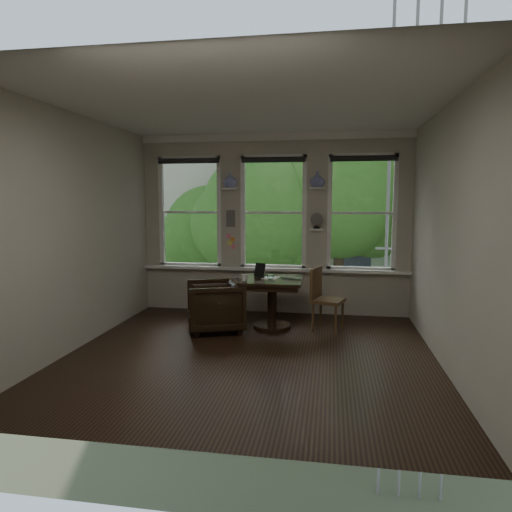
% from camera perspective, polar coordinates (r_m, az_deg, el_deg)
% --- Properties ---
extents(ground, '(4.50, 4.50, 0.00)m').
position_cam_1_polar(ground, '(5.81, -0.70, -12.17)').
color(ground, black).
rests_on(ground, ground).
extents(ceiling, '(4.50, 4.50, 0.00)m').
position_cam_1_polar(ceiling, '(5.60, -0.75, 18.26)').
color(ceiling, silver).
rests_on(ceiling, ground).
extents(wall_back, '(4.50, 0.00, 4.50)m').
position_cam_1_polar(wall_back, '(7.72, 2.21, 3.96)').
color(wall_back, '#B9B09E').
rests_on(wall_back, ground).
extents(wall_front, '(4.50, 0.00, 4.50)m').
position_cam_1_polar(wall_front, '(3.32, -7.53, -0.08)').
color(wall_front, '#B9B09E').
rests_on(wall_front, ground).
extents(wall_left, '(0.00, 4.50, 4.50)m').
position_cam_1_polar(wall_left, '(6.30, -21.34, 2.81)').
color(wall_left, '#B9B09E').
rests_on(wall_left, ground).
extents(wall_right, '(0.00, 4.50, 4.50)m').
position_cam_1_polar(wall_right, '(5.57, 22.73, 2.27)').
color(wall_right, '#B9B09E').
rests_on(wall_right, ground).
extents(window_left, '(1.10, 0.12, 1.90)m').
position_cam_1_polar(window_left, '(8.03, -8.16, 5.44)').
color(window_left, white).
rests_on(window_left, ground).
extents(window_center, '(1.10, 0.12, 1.90)m').
position_cam_1_polar(window_center, '(7.72, 2.22, 5.45)').
color(window_center, white).
rests_on(window_center, ground).
extents(window_right, '(1.10, 0.12, 1.90)m').
position_cam_1_polar(window_right, '(7.67, 13.07, 5.26)').
color(window_right, white).
rests_on(window_right, ground).
extents(shelf_left, '(0.26, 0.16, 0.03)m').
position_cam_1_polar(shelf_left, '(7.74, -3.25, 8.41)').
color(shelf_left, white).
rests_on(shelf_left, ground).
extents(shelf_right, '(0.26, 0.16, 0.03)m').
position_cam_1_polar(shelf_right, '(7.56, 7.65, 8.39)').
color(shelf_right, white).
rests_on(shelf_right, ground).
extents(intercom, '(0.14, 0.06, 0.28)m').
position_cam_1_polar(intercom, '(7.78, -3.18, 4.71)').
color(intercom, '#59544F').
rests_on(intercom, ground).
extents(sticky_notes, '(0.16, 0.01, 0.24)m').
position_cam_1_polar(sticky_notes, '(7.80, -3.15, 2.15)').
color(sticky_notes, pink).
rests_on(sticky_notes, ground).
extents(desk_fan, '(0.20, 0.20, 0.24)m').
position_cam_1_polar(desk_fan, '(7.55, 7.58, 4.06)').
color(desk_fan, '#59544F').
rests_on(desk_fan, ground).
extents(vase_left, '(0.24, 0.24, 0.25)m').
position_cam_1_polar(vase_left, '(7.75, -3.26, 9.43)').
color(vase_left, silver).
rests_on(vase_left, shelf_left).
extents(vase_right, '(0.24, 0.24, 0.25)m').
position_cam_1_polar(vase_right, '(7.57, 7.67, 9.44)').
color(vase_right, silver).
rests_on(vase_right, shelf_right).
extents(table, '(0.90, 0.90, 0.75)m').
position_cam_1_polar(table, '(6.84, 2.02, -5.95)').
color(table, black).
rests_on(table, ground).
extents(armchair_left, '(1.03, 1.01, 0.74)m').
position_cam_1_polar(armchair_left, '(6.74, -5.13, -6.24)').
color(armchair_left, black).
rests_on(armchair_left, ground).
extents(cushion_red, '(0.45, 0.45, 0.06)m').
position_cam_1_polar(cushion_red, '(6.72, -5.14, -5.56)').
color(cushion_red, maroon).
rests_on(cushion_red, armchair_left).
extents(side_chair_right, '(0.53, 0.53, 0.92)m').
position_cam_1_polar(side_chair_right, '(6.77, 9.01, -5.44)').
color(side_chair_right, '#4C2F1B').
rests_on(side_chair_right, ground).
extents(laptop, '(0.36, 0.30, 0.02)m').
position_cam_1_polar(laptop, '(6.74, 4.20, -2.81)').
color(laptop, black).
rests_on(laptop, table).
extents(mug, '(0.13, 0.13, 0.10)m').
position_cam_1_polar(mug, '(6.57, -1.45, -2.73)').
color(mug, white).
rests_on(mug, table).
extents(drinking_glass, '(0.12, 0.12, 0.09)m').
position_cam_1_polar(drinking_glass, '(6.69, 1.83, -2.60)').
color(drinking_glass, white).
rests_on(drinking_glass, table).
extents(tablet, '(0.18, 0.12, 0.22)m').
position_cam_1_polar(tablet, '(6.84, 0.48, -1.81)').
color(tablet, black).
rests_on(tablet, table).
extents(papers, '(0.27, 0.34, 0.00)m').
position_cam_1_polar(papers, '(6.83, 1.85, -2.74)').
color(papers, silver).
rests_on(papers, table).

